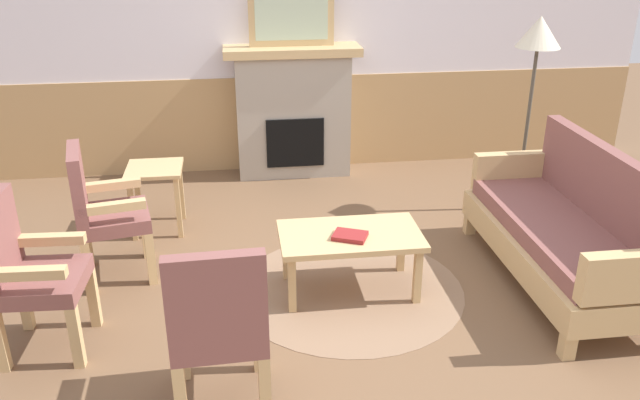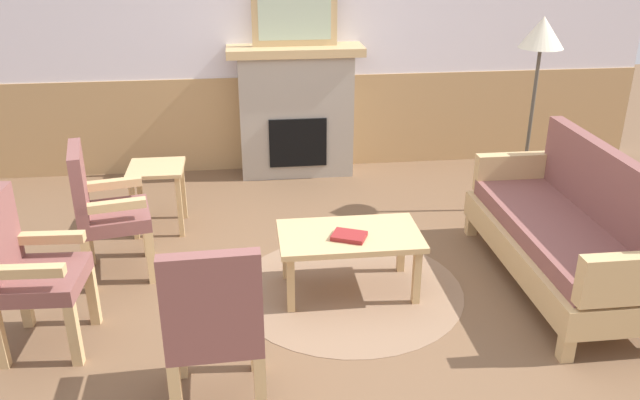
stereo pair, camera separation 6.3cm
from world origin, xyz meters
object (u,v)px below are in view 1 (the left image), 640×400
(couch, at_px, (564,231))
(coffee_table, at_px, (350,240))
(armchair_front_left, at_px, (218,321))
(framed_picture, at_px, (291,16))
(book_on_table, at_px, (350,236))
(armchair_near_fireplace, at_px, (101,208))
(floor_lamp_by_couch, at_px, (538,45))
(fireplace, at_px, (293,111))
(armchair_by_window_left, at_px, (26,269))
(side_table, at_px, (155,180))

(couch, distance_m, coffee_table, 1.49)
(armchair_front_left, bearing_deg, coffee_table, 51.42)
(framed_picture, height_order, couch, framed_picture)
(book_on_table, bearing_deg, coffee_table, 77.79)
(coffee_table, relative_size, armchair_front_left, 0.98)
(armchair_near_fireplace, distance_m, floor_lamp_by_couch, 3.62)
(coffee_table, distance_m, armchair_near_fireplace, 1.75)
(coffee_table, distance_m, armchair_front_left, 1.40)
(book_on_table, bearing_deg, fireplace, 93.49)
(book_on_table, xyz_separation_m, floor_lamp_by_couch, (1.75, 1.24, 1.00))
(framed_picture, height_order, floor_lamp_by_couch, framed_picture)
(armchair_near_fireplace, bearing_deg, armchair_by_window_left, -108.70)
(fireplace, relative_size, armchair_by_window_left, 1.33)
(couch, bearing_deg, floor_lamp_by_couch, 79.10)
(coffee_table, xyz_separation_m, floor_lamp_by_couch, (1.73, 1.17, 1.06))
(armchair_by_window_left, bearing_deg, couch, 5.21)
(fireplace, relative_size, floor_lamp_by_couch, 0.77)
(book_on_table, xyz_separation_m, armchair_front_left, (-0.85, -1.02, 0.08))
(fireplace, relative_size, book_on_table, 5.96)
(armchair_near_fireplace, height_order, floor_lamp_by_couch, floor_lamp_by_couch)
(book_on_table, xyz_separation_m, armchair_by_window_left, (-1.95, -0.33, 0.08))
(framed_picture, height_order, coffee_table, framed_picture)
(book_on_table, bearing_deg, armchair_by_window_left, -170.30)
(floor_lamp_by_couch, bearing_deg, book_on_table, -144.55)
(couch, relative_size, coffee_table, 1.88)
(couch, relative_size, armchair_near_fireplace, 1.84)
(armchair_front_left, xyz_separation_m, side_table, (-0.53, 2.26, -0.10))
(fireplace, distance_m, couch, 2.94)
(framed_picture, relative_size, side_table, 1.45)
(fireplace, xyz_separation_m, book_on_table, (0.15, -2.40, -0.20))
(framed_picture, bearing_deg, couch, -55.69)
(armchair_by_window_left, bearing_deg, armchair_front_left, -31.84)
(armchair_by_window_left, bearing_deg, coffee_table, 11.59)
(framed_picture, distance_m, side_table, 2.03)
(armchair_near_fireplace, xyz_separation_m, side_table, (0.29, 0.75, -0.10))
(armchair_front_left, bearing_deg, armchair_near_fireplace, 118.48)
(framed_picture, bearing_deg, fireplace, -90.00)
(fireplace, distance_m, side_table, 1.71)
(book_on_table, height_order, armchair_near_fireplace, armchair_near_fireplace)
(coffee_table, bearing_deg, armchair_near_fireplace, 165.87)
(book_on_table, height_order, armchair_by_window_left, armchair_by_window_left)
(book_on_table, distance_m, armchair_near_fireplace, 1.74)
(armchair_by_window_left, height_order, floor_lamp_by_couch, floor_lamp_by_couch)
(framed_picture, distance_m, floor_lamp_by_couch, 2.22)
(armchair_near_fireplace, bearing_deg, coffee_table, -14.13)
(side_table, bearing_deg, fireplace, 43.09)
(framed_picture, bearing_deg, armchair_by_window_left, -123.43)
(coffee_table, bearing_deg, book_on_table, -102.21)
(fireplace, xyz_separation_m, coffee_table, (0.16, -2.33, -0.27))
(framed_picture, distance_m, coffee_table, 2.61)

